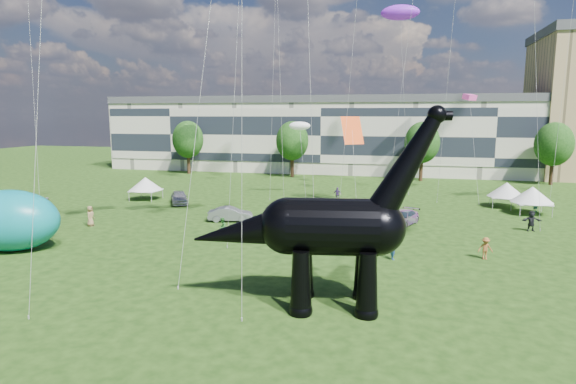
# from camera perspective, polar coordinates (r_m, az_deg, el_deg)

# --- Properties ---
(ground) EXTENTS (220.00, 220.00, 0.00)m
(ground) POSITION_cam_1_polar(r_m,az_deg,el_deg) (24.72, 0.17, -14.65)
(ground) COLOR #16330C
(ground) RESTS_ON ground
(terrace_row) EXTENTS (78.00, 11.00, 12.00)m
(terrace_row) POSITION_cam_1_polar(r_m,az_deg,el_deg) (85.13, 4.51, 6.49)
(terrace_row) COLOR beige
(terrace_row) RESTS_ON ground
(tree_far_left) EXTENTS (5.20, 5.20, 9.44)m
(tree_far_left) POSITION_cam_1_polar(r_m,az_deg,el_deg) (82.93, -11.79, 6.46)
(tree_far_left) COLOR #382314
(tree_far_left) RESTS_ON ground
(tree_mid_left) EXTENTS (5.20, 5.20, 9.44)m
(tree_mid_left) POSITION_cam_1_polar(r_m,az_deg,el_deg) (77.04, 0.51, 6.45)
(tree_mid_left) COLOR #382314
(tree_mid_left) RESTS_ON ground
(tree_mid_right) EXTENTS (5.20, 5.20, 9.44)m
(tree_mid_right) POSITION_cam_1_polar(r_m,az_deg,el_deg) (75.16, 15.63, 6.04)
(tree_mid_right) COLOR #382314
(tree_mid_right) RESTS_ON ground
(tree_far_right) EXTENTS (5.20, 5.20, 9.44)m
(tree_far_right) POSITION_cam_1_polar(r_m,az_deg,el_deg) (77.94, 29.02, 5.33)
(tree_far_right) COLOR #382314
(tree_far_right) RESTS_ON ground
(dinosaur_sculpture) EXTENTS (13.34, 4.31, 10.85)m
(dinosaur_sculpture) POSITION_cam_1_polar(r_m,az_deg,el_deg) (24.94, 4.18, -4.51)
(dinosaur_sculpture) COLOR black
(dinosaur_sculpture) RESTS_ON ground
(car_silver) EXTENTS (3.73, 4.73, 1.51)m
(car_silver) POSITION_cam_1_polar(r_m,az_deg,el_deg) (55.43, -12.77, -0.62)
(car_silver) COLOR #ACABB0
(car_silver) RESTS_ON ground
(car_grey) EXTENTS (4.37, 2.35, 1.37)m
(car_grey) POSITION_cam_1_polar(r_m,az_deg,el_deg) (45.70, -6.85, -2.62)
(car_grey) COLOR gray
(car_grey) RESTS_ON ground
(car_white) EXTENTS (4.94, 2.30, 1.37)m
(car_white) POSITION_cam_1_polar(r_m,az_deg,el_deg) (48.69, 7.07, -1.89)
(car_white) COLOR white
(car_white) RESTS_ON ground
(car_dark) EXTENTS (3.44, 4.95, 1.33)m
(car_dark) POSITION_cam_1_polar(r_m,az_deg,el_deg) (45.10, 13.43, -2.99)
(car_dark) COLOR #595960
(car_dark) RESTS_ON ground
(gazebo_near) EXTENTS (4.33, 4.33, 2.82)m
(gazebo_near) POSITION_cam_1_polar(r_m,az_deg,el_deg) (54.30, 26.96, -0.30)
(gazebo_near) COLOR silver
(gazebo_near) RESTS_ON ground
(gazebo_far) EXTENTS (4.15, 4.15, 2.71)m
(gazebo_far) POSITION_cam_1_polar(r_m,az_deg,el_deg) (57.16, 24.47, 0.23)
(gazebo_far) COLOR silver
(gazebo_far) RESTS_ON ground
(gazebo_left) EXTENTS (3.94, 3.94, 2.68)m
(gazebo_left) POSITION_cam_1_polar(r_m,az_deg,el_deg) (59.05, -16.52, 0.92)
(gazebo_left) COLOR silver
(gazebo_left) RESTS_ON ground
(inflatable_teal) EXTENTS (8.10, 6.04, 4.55)m
(inflatable_teal) POSITION_cam_1_polar(r_m,az_deg,el_deg) (40.94, -30.10, -2.93)
(inflatable_teal) COLOR #0B7A86
(inflatable_teal) RESTS_ON ground
(visitors) EXTENTS (49.67, 43.93, 1.85)m
(visitors) POSITION_cam_1_polar(r_m,az_deg,el_deg) (38.31, 4.08, -4.63)
(visitors) COLOR #274A8F
(visitors) RESTS_ON ground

